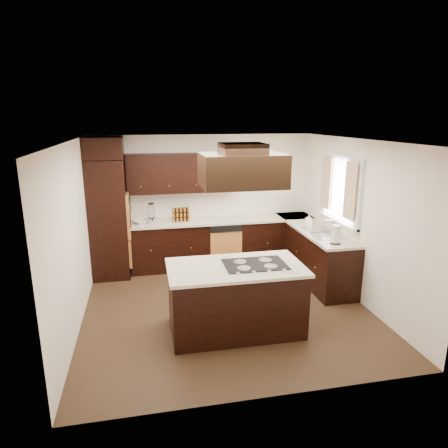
{
  "coord_description": "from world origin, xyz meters",
  "views": [
    {
      "loc": [
        -1.15,
        -5.47,
        2.81
      ],
      "look_at": [
        0.1,
        0.6,
        1.15
      ],
      "focal_mm": 32.0,
      "sensor_mm": 36.0,
      "label": 1
    }
  ],
  "objects_px": {
    "oven_column": "(109,219)",
    "range_hood": "(242,170)",
    "island": "(235,300)",
    "spice_rack": "(181,215)"
  },
  "relations": [
    {
      "from": "island",
      "to": "range_hood",
      "type": "xyz_separation_m",
      "value": [
        0.11,
        0.13,
        1.72
      ]
    },
    {
      "from": "island",
      "to": "oven_column",
      "type": "bearing_deg",
      "value": 126.81
    },
    {
      "from": "spice_rack",
      "to": "oven_column",
      "type": "bearing_deg",
      "value": -179.63
    },
    {
      "from": "oven_column",
      "to": "island",
      "type": "height_order",
      "value": "oven_column"
    },
    {
      "from": "range_hood",
      "to": "island",
      "type": "bearing_deg",
      "value": -128.74
    },
    {
      "from": "oven_column",
      "to": "spice_rack",
      "type": "relative_size",
      "value": 6.86
    },
    {
      "from": "oven_column",
      "to": "range_hood",
      "type": "relative_size",
      "value": 2.02
    },
    {
      "from": "oven_column",
      "to": "range_hood",
      "type": "distance_m",
      "value": 3.13
    },
    {
      "from": "range_hood",
      "to": "spice_rack",
      "type": "xyz_separation_m",
      "value": [
        -0.58,
        2.35,
        -1.11
      ]
    },
    {
      "from": "island",
      "to": "spice_rack",
      "type": "distance_m",
      "value": 2.6
    }
  ]
}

